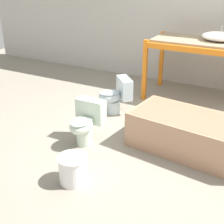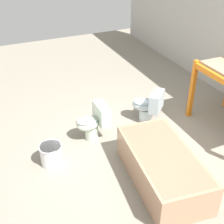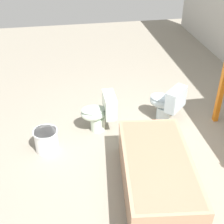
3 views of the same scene
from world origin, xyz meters
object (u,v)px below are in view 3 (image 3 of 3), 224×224
Objects in this scene: toilet_far at (100,112)px; bucket_white at (46,140)px; toilet_near at (167,102)px; bathtub_main at (157,172)px.

bucket_white is at bearing -66.79° from toilet_far.
bathtub_main is at bearing 24.22° from toilet_near.
toilet_near is 1.04× the size of toilet_far.
toilet_far is at bearing -38.37° from toilet_near.
toilet_far reaches higher than bucket_white.
bathtub_main reaches higher than bucket_white.
toilet_near is at bearing 103.08° from bucket_white.
toilet_far is 0.87m from bucket_white.
bucket_white is at bearing -120.26° from bathtub_main.
toilet_near reaches higher than bathtub_main.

